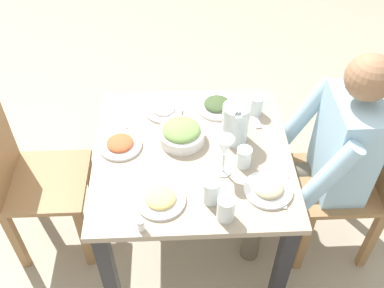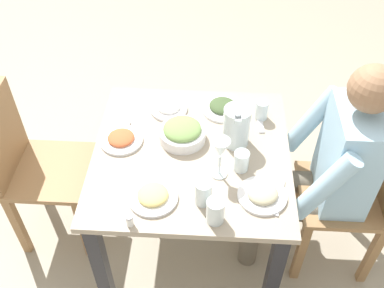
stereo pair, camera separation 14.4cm
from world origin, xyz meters
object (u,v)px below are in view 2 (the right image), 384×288
(water_pitcher, at_px, (236,126))
(plate_yoghurt, at_px, (169,107))
(plate_fries, at_px, (153,196))
(chair_far, at_px, (31,164))
(water_glass_center, at_px, (262,110))
(diner_near, at_px, (324,166))
(plate_rice_curry, at_px, (121,139))
(chair_near, at_px, (361,190))
(water_glass_far_right, at_px, (215,211))
(salt_shaker, at_px, (130,220))
(dining_table, at_px, (191,170))
(plate_beans, at_px, (262,194))
(water_glass_near_left, at_px, (241,161))
(salad_bowl, at_px, (182,132))
(water_glass_by_pitcher, at_px, (203,193))
(plate_dolmas, at_px, (223,107))
(wine_glass, at_px, (220,151))

(water_pitcher, bearing_deg, plate_yoghurt, 57.76)
(plate_fries, bearing_deg, plate_yoghurt, -1.15)
(chair_far, height_order, water_glass_center, chair_far)
(diner_near, height_order, plate_rice_curry, diner_near)
(plate_fries, xyz_separation_m, water_glass_center, (0.52, -0.46, 0.03))
(chair_near, height_order, plate_yoghurt, chair_near)
(water_glass_far_right, relative_size, salt_shaker, 2.02)
(plate_fries, distance_m, water_glass_far_right, 0.27)
(dining_table, xyz_separation_m, plate_rice_curry, (0.05, 0.32, 0.14))
(plate_beans, bearing_deg, water_glass_near_left, 29.36)
(plate_beans, bearing_deg, chair_far, 74.78)
(salad_bowl, distance_m, plate_rice_curry, 0.28)
(water_glass_by_pitcher, bearing_deg, chair_far, 68.65)
(plate_rice_curry, xyz_separation_m, water_glass_near_left, (-0.13, -0.54, 0.03))
(water_glass_by_pitcher, bearing_deg, plate_fries, 88.71)
(salad_bowl, relative_size, plate_beans, 1.04)
(chair_far, distance_m, water_glass_near_left, 1.05)
(salad_bowl, relative_size, plate_dolmas, 1.00)
(plate_beans, height_order, water_glass_by_pitcher, water_glass_by_pitcher)
(chair_far, xyz_separation_m, salt_shaker, (-0.46, -0.58, 0.22))
(salad_bowl, distance_m, plate_yoghurt, 0.22)
(chair_near, distance_m, plate_dolmas, 0.76)
(plate_rice_curry, bearing_deg, dining_table, -98.39)
(water_pitcher, height_order, water_glass_far_right, water_pitcher)
(plate_fries, bearing_deg, water_glass_near_left, -62.81)
(chair_near, xyz_separation_m, water_glass_center, (0.26, 0.48, 0.24))
(chair_far, bearing_deg, plate_beans, -105.22)
(salt_shaker, bearing_deg, chair_far, 51.62)
(diner_near, distance_m, water_glass_far_right, 0.60)
(plate_rice_curry, bearing_deg, diner_near, -93.64)
(diner_near, height_order, plate_beans, diner_near)
(water_pitcher, xyz_separation_m, plate_rice_curry, (-0.03, 0.51, -0.08))
(chair_far, bearing_deg, plate_rice_curry, -91.69)
(chair_near, bearing_deg, salt_shaker, 111.24)
(water_pitcher, height_order, water_glass_near_left, water_pitcher)
(chair_near, height_order, chair_far, same)
(chair_far, bearing_deg, salt_shaker, -128.38)
(dining_table, height_order, salt_shaker, salt_shaker)
(plate_rice_curry, height_order, water_glass_center, water_glass_center)
(water_glass_by_pitcher, distance_m, wine_glass, 0.18)
(chair_far, distance_m, plate_yoghurt, 0.73)
(plate_beans, bearing_deg, salt_shaker, 107.91)
(plate_yoghurt, bearing_deg, water_glass_by_pitcher, -160.96)
(water_glass_by_pitcher, height_order, water_glass_near_left, water_glass_by_pitcher)
(water_glass_far_right, bearing_deg, plate_fries, 70.29)
(water_pitcher, relative_size, plate_yoghurt, 1.04)
(chair_near, distance_m, water_glass_far_right, 0.81)
(chair_near, relative_size, salt_shaker, 16.57)
(plate_yoghurt, bearing_deg, salt_shaker, 173.02)
(water_pitcher, bearing_deg, water_glass_near_left, -172.25)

